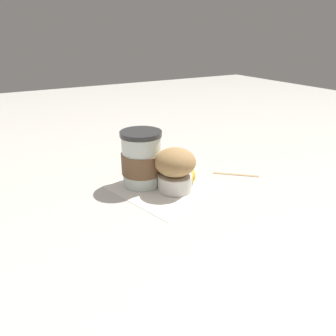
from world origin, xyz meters
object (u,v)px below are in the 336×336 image
Objects in this scene: banana at (165,167)px; muffin at (175,168)px; coffee_cup at (142,159)px; sugar_packet at (173,164)px.

muffin is at bearing -106.00° from banana.
muffin reaches higher than banana.
muffin is (0.05, -0.06, -0.01)m from coffee_cup.
banana is 3.56× the size of sugar_packet.
coffee_cup is 0.14m from sugar_packet.
coffee_cup is 2.47× the size of sugar_packet.
coffee_cup reaches higher than sugar_packet.
sugar_packet is at bearing 61.39° from muffin.
sugar_packet is (0.07, 0.12, -0.05)m from muffin.
banana is (0.03, 0.09, -0.04)m from muffin.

